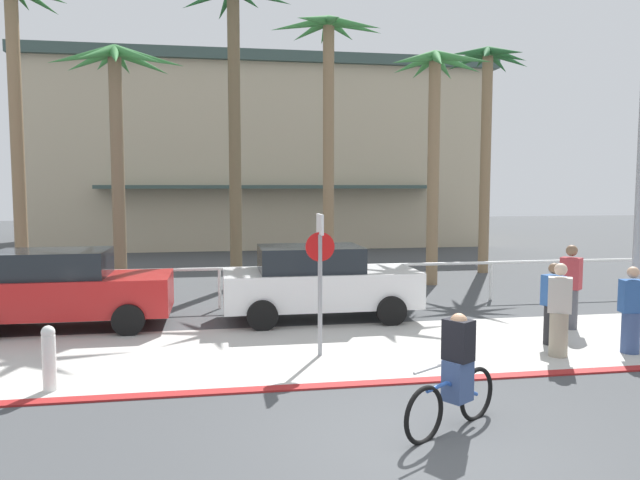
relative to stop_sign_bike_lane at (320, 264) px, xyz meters
The scene contains 20 objects.
ground_plane 6.40m from the stop_sign_bike_lane, 83.91° to the left, with size 80.00×80.00×0.00m, color #424447.
sidewalk_strip 1.82m from the stop_sign_bike_lane, 27.39° to the left, with size 44.00×4.00×0.02m, color beige.
curb_paint 2.44m from the stop_sign_bike_lane, 68.48° to the right, with size 44.00×0.24×0.03m, color maroon.
building_backdrop 23.92m from the stop_sign_bike_lane, 88.41° to the left, with size 22.59×12.58×9.26m.
rail_fence 4.76m from the stop_sign_bike_lane, 81.97° to the left, with size 24.05×0.08×1.04m.
stop_sign_bike_lane is the anchor object (origin of this frame).
bollard_0 4.59m from the stop_sign_bike_lane, 164.53° to the right, with size 0.20×0.20×1.00m.
palm_tree_0 11.86m from the stop_sign_bike_lane, 132.53° to the left, with size 3.36×3.28×8.77m.
palm_tree_1 9.25m from the stop_sign_bike_lane, 121.56° to the left, with size 3.62×2.75×6.91m.
palm_tree_2 9.29m from the stop_sign_bike_lane, 99.08° to the left, with size 3.36×3.56×8.93m.
palm_tree_3 10.13m from the stop_sign_bike_lane, 78.50° to the left, with size 3.62×3.14×8.41m.
palm_tree_4 9.43m from the stop_sign_bike_lane, 56.68° to the left, with size 3.16×2.99×7.11m.
palm_tree_5 12.85m from the stop_sign_bike_lane, 51.92° to the left, with size 3.17×3.53×7.81m.
car_red_1 5.96m from the stop_sign_bike_lane, 149.09° to the left, with size 4.40×2.02×1.69m.
car_white_2 3.15m from the stop_sign_bike_lane, 81.05° to the left, with size 4.40×2.02×1.69m.
cyclist_blue_0 3.81m from the stop_sign_bike_lane, 72.14° to the right, with size 1.57×1.03×1.50m.
pedestrian_0 5.73m from the stop_sign_bike_lane, ahead, with size 0.44×0.37×1.61m.
pedestrian_1 5.76m from the stop_sign_bike_lane, 11.53° to the left, with size 0.46×0.47×1.81m.
pedestrian_2 4.35m from the stop_sign_bike_lane, 10.43° to the right, with size 0.48×0.44×1.70m.
pedestrian_3 4.62m from the stop_sign_bike_lane, ahead, with size 0.41×0.47×1.59m.
Camera 1 is at (-2.46, -6.74, 3.06)m, focal length 34.32 mm.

